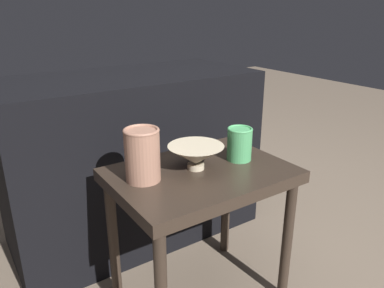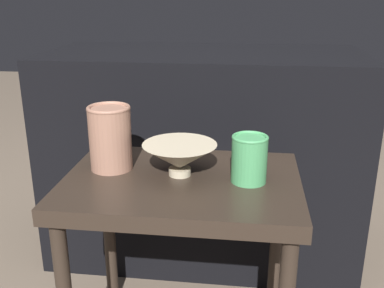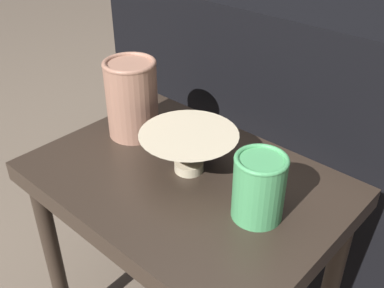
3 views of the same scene
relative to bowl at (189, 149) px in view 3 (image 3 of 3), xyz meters
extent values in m
cube|color=#2D231C|center=(0.01, -0.02, -0.07)|extent=(0.57, 0.41, 0.04)
cylinder|color=#2D231C|center=(-0.24, -0.19, -0.32)|extent=(0.04, 0.04, 0.47)
cylinder|color=#2D231C|center=(-0.24, 0.15, -0.32)|extent=(0.04, 0.04, 0.47)
cube|color=black|center=(0.01, 0.51, -0.19)|extent=(1.08, 0.50, 0.74)
cylinder|color=#C1B293|center=(0.00, 0.00, -0.04)|extent=(0.05, 0.05, 0.02)
cone|color=#C1B293|center=(0.00, 0.00, 0.00)|extent=(0.18, 0.18, 0.06)
cylinder|color=#996B56|center=(-0.18, 0.02, 0.03)|extent=(0.11, 0.11, 0.16)
torus|color=#996B56|center=(-0.18, 0.02, 0.11)|extent=(0.11, 0.11, 0.01)
cylinder|color=#47995B|center=(0.17, -0.02, 0.01)|extent=(0.08, 0.08, 0.11)
torus|color=#47995B|center=(0.17, -0.02, 0.06)|extent=(0.09, 0.09, 0.01)
camera|label=1|loc=(-0.63, -0.92, 0.45)|focal=35.00mm
camera|label=2|loc=(0.16, -1.01, 0.39)|focal=42.00mm
camera|label=3|loc=(0.47, -0.50, 0.45)|focal=42.00mm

